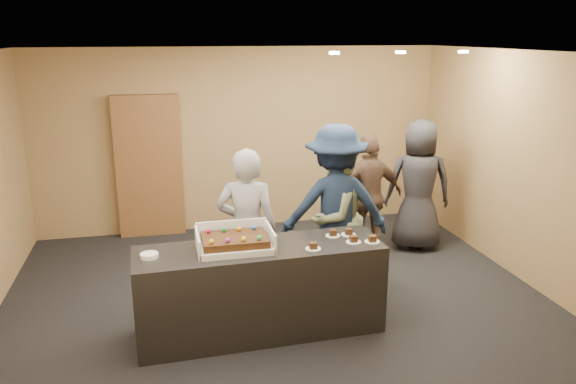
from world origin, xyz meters
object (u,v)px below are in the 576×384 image
at_px(person_sage_man, 336,217).
at_px(person_dark_suit, 418,185).
at_px(person_navy_man, 335,207).
at_px(sheet_cake, 235,240).
at_px(plate_stack, 149,255).
at_px(cake_box, 235,244).
at_px(storage_cabinet, 149,167).
at_px(serving_counter, 260,290).
at_px(person_server_grey, 247,230).
at_px(person_brown_extra, 369,196).

relative_size(person_sage_man, person_dark_suit, 0.92).
xyz_separation_m(person_navy_man, person_dark_suit, (1.47, 0.90, -0.06)).
height_order(sheet_cake, person_dark_suit, person_dark_suit).
height_order(plate_stack, person_navy_man, person_navy_man).
bearing_deg(cake_box, storage_cabinet, 104.62).
relative_size(plate_stack, person_navy_man, 0.09).
relative_size(serving_counter, person_server_grey, 1.36).
xyz_separation_m(person_server_grey, person_brown_extra, (1.79, 1.11, -0.06)).
bearing_deg(serving_counter, person_server_grey, 91.66).
distance_m(cake_box, person_sage_man, 1.57).
relative_size(plate_stack, person_sage_man, 0.10).
relative_size(serving_counter, storage_cabinet, 1.17).
xyz_separation_m(serving_counter, person_server_grey, (-0.03, 0.55, 0.43)).
xyz_separation_m(serving_counter, sheet_cake, (-0.24, -0.00, 0.55)).
distance_m(cake_box, person_server_grey, 0.57).
bearing_deg(person_sage_man, storage_cabinet, -82.43).
bearing_deg(person_brown_extra, sheet_cake, 32.04).
distance_m(cake_box, person_brown_extra, 2.59).
distance_m(storage_cabinet, person_sage_man, 3.08).
bearing_deg(person_sage_man, sheet_cake, -0.78).
bearing_deg(person_dark_suit, storage_cabinet, -4.99).
bearing_deg(cake_box, person_navy_man, 33.48).
height_order(serving_counter, storage_cabinet, storage_cabinet).
relative_size(serving_counter, sheet_cake, 3.91).
relative_size(person_navy_man, person_dark_suit, 1.07).
bearing_deg(cake_box, plate_stack, -175.92).
relative_size(cake_box, person_sage_man, 0.43).
relative_size(person_server_grey, person_brown_extra, 1.08).
distance_m(storage_cabinet, person_navy_man, 3.08).
height_order(person_server_grey, person_navy_man, person_navy_man).
height_order(storage_cabinet, plate_stack, storage_cabinet).
height_order(person_sage_man, person_navy_man, person_navy_man).
xyz_separation_m(serving_counter, person_dark_suit, (2.51, 1.77, 0.45)).
bearing_deg(person_navy_man, person_server_grey, 22.31).
bearing_deg(plate_stack, sheet_cake, 2.17).
xyz_separation_m(plate_stack, person_brown_extra, (2.79, 1.70, -0.10)).
xyz_separation_m(serving_counter, person_brown_extra, (1.76, 1.67, 0.37)).
distance_m(sheet_cake, person_navy_man, 1.55).
bearing_deg(cake_box, person_brown_extra, 39.46).
height_order(serving_counter, person_brown_extra, person_brown_extra).
xyz_separation_m(cake_box, person_server_grey, (0.20, 0.53, -0.07)).
distance_m(plate_stack, person_sage_man, 2.29).
bearing_deg(person_dark_suit, sheet_cake, 48.88).
relative_size(person_server_grey, person_sage_man, 1.06).
distance_m(storage_cabinet, person_dark_suit, 3.81).
bearing_deg(sheet_cake, storage_cabinet, 104.49).
bearing_deg(person_navy_man, storage_cabinet, -41.47).
distance_m(cake_box, sheet_cake, 0.06).
bearing_deg(person_brown_extra, storage_cabinet, -35.49).
relative_size(storage_cabinet, cake_box, 2.87).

